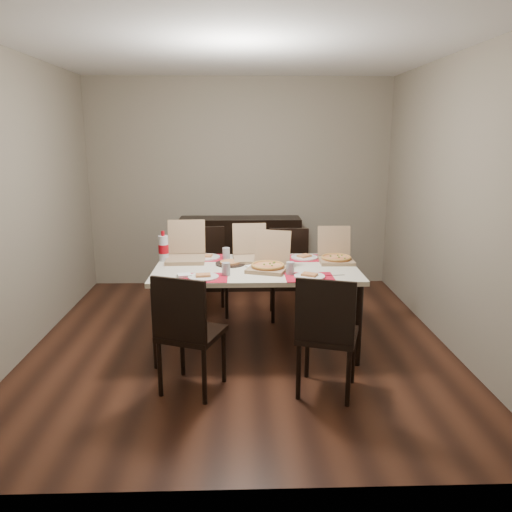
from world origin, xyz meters
name	(u,v)px	position (x,y,z in m)	size (l,w,h in m)	color
ground	(241,344)	(0.00, 0.00, -0.01)	(3.80, 4.00, 0.02)	#3F2013
room_walls	(239,153)	(0.00, 0.43, 1.73)	(3.84, 4.02, 2.62)	gray
sideboard	(240,253)	(0.00, 1.78, 0.45)	(1.50, 0.40, 0.90)	black
dining_table	(256,274)	(0.14, -0.05, 0.68)	(1.80, 1.00, 0.75)	beige
chair_near_left	(187,329)	(-0.39, -0.92, 0.51)	(0.54, 0.54, 0.93)	black
chair_near_right	(326,331)	(0.62, -0.99, 0.51)	(0.53, 0.53, 0.93)	black
chair_far_left	(207,267)	(-0.36, 0.87, 0.51)	(0.48, 0.48, 0.93)	black
chair_far_right	(289,269)	(0.52, 0.75, 0.51)	(0.43, 0.43, 0.93)	black
setting_near_left	(207,275)	(-0.28, -0.38, 0.77)	(0.50, 0.30, 0.11)	red
setting_near_right	(304,274)	(0.53, -0.38, 0.77)	(0.51, 0.30, 0.11)	red
setting_far_left	(209,256)	(-0.30, 0.29, 0.77)	(0.50, 0.30, 0.11)	red
setting_far_right	(299,257)	(0.56, 0.24, 0.77)	(0.51, 0.30, 0.11)	red
napkin_loose	(254,267)	(0.12, -0.08, 0.76)	(0.12, 0.11, 0.02)	white
pizza_box_center	(269,264)	(0.25, -0.15, 0.80)	(0.42, 0.45, 0.33)	#907253
pizza_box_right	(336,256)	(0.89, 0.12, 0.80)	(0.32, 0.35, 0.31)	#907253
pizza_box_left	(186,254)	(-0.51, 0.22, 0.81)	(0.37, 0.41, 0.36)	#907253
pizza_box_extra	(251,254)	(0.10, 0.22, 0.81)	(0.35, 0.38, 0.33)	#907253
faina_plate	(230,263)	(-0.09, 0.04, 0.76)	(0.27, 0.27, 0.03)	black
dip_bowl	(259,260)	(0.18, 0.16, 0.76)	(0.10, 0.10, 0.03)	white
soda_bottle	(164,248)	(-0.71, 0.20, 0.87)	(0.10, 0.10, 0.28)	silver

